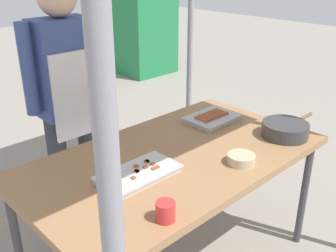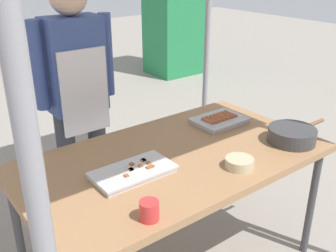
{
  "view_description": "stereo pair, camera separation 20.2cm",
  "coord_description": "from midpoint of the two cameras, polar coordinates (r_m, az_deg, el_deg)",
  "views": [
    {
      "loc": [
        -1.28,
        -1.29,
        1.71
      ],
      "look_at": [
        0.0,
        0.05,
        0.9
      ],
      "focal_mm": 41.95,
      "sensor_mm": 36.0,
      "label": 1
    },
    {
      "loc": [
        -1.12,
        -1.43,
        1.71
      ],
      "look_at": [
        0.0,
        0.05,
        0.9
      ],
      "focal_mm": 41.95,
      "sensor_mm": 36.0,
      "label": 2
    }
  ],
  "objects": [
    {
      "name": "cooking_wok",
      "position": [
        2.32,
        14.33,
        -0.47
      ],
      "size": [
        0.42,
        0.26,
        0.08
      ],
      "color": "#38383A",
      "rests_on": "stall_table"
    },
    {
      "name": "drink_cup_near_edge",
      "position": [
        1.57,
        -4.16,
        -12.37
      ],
      "size": [
        0.08,
        0.08,
        0.08
      ],
      "primitive_type": "cylinder",
      "color": "red",
      "rests_on": "stall_table"
    },
    {
      "name": "tray_grilled_sausages",
      "position": [
        2.47,
        4.04,
        1.12
      ],
      "size": [
        0.32,
        0.24,
        0.05
      ],
      "color": "#ADADB2",
      "rests_on": "stall_table"
    },
    {
      "name": "tray_meat_skewers",
      "position": [
        1.87,
        -7.4,
        -6.98
      ],
      "size": [
        0.39,
        0.21,
        0.04
      ],
      "color": "silver",
      "rests_on": "stall_table"
    },
    {
      "name": "vendor_woman",
      "position": [
        2.47,
        -16.74,
        4.75
      ],
      "size": [
        0.52,
        0.23,
        1.61
      ],
      "rotation": [
        0.0,
        0.0,
        3.14
      ],
      "color": "#333842",
      "rests_on": "ground"
    },
    {
      "name": "condiment_bowl",
      "position": [
        1.98,
        7.73,
        -4.85
      ],
      "size": [
        0.14,
        0.14,
        0.05
      ],
      "primitive_type": "cylinder",
      "color": "#BFB28C",
      "rests_on": "stall_table"
    },
    {
      "name": "stall_table",
      "position": [
        2.08,
        -1.84,
        -5.58
      ],
      "size": [
        1.6,
        0.9,
        0.75
      ],
      "color": "#9E724C",
      "rests_on": "ground"
    },
    {
      "name": "neighbor_stall_right",
      "position": [
        6.1,
        -4.36,
        16.09
      ],
      "size": [
        0.79,
        0.68,
        1.82
      ],
      "color": "#237F47",
      "rests_on": "ground"
    }
  ]
}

